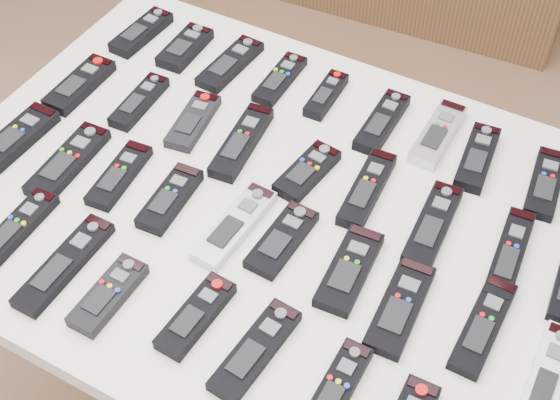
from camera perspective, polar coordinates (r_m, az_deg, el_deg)
The scene contains 35 objects.
ground at distance 2.06m, azimuth -3.79°, elevation -13.71°, with size 4.00×4.00×0.00m, color brown.
table at distance 1.42m, azimuth 0.00°, elevation -2.08°, with size 1.25×0.88×0.78m.
remote_0 at distance 1.77m, azimuth -10.10°, elevation 11.99°, with size 0.05×0.16×0.02m, color black.
remote_1 at distance 1.71m, azimuth -6.96°, elevation 11.01°, with size 0.06×0.14×0.02m, color black.
remote_2 at distance 1.66m, azimuth -3.67°, elevation 9.91°, with size 0.06×0.18×0.02m, color black.
remote_3 at distance 1.62m, azimuth -0.00°, elevation 8.84°, with size 0.05×0.16×0.02m, color black.
remote_4 at distance 1.58m, azimuth 3.40°, elevation 7.69°, with size 0.04×0.14×0.02m, color black.
remote_5 at distance 1.53m, azimuth 7.47°, elevation 5.67°, with size 0.05×0.17×0.02m, color black.
remote_6 at distance 1.52m, azimuth 11.48°, elevation 4.74°, with size 0.05×0.18×0.02m, color #B7B7BC.
remote_7 at distance 1.49m, azimuth 14.24°, elevation 3.02°, with size 0.05×0.17×0.02m, color black.
remote_8 at distance 1.48m, azimuth 18.84°, elevation 1.15°, with size 0.05×0.17×0.02m, color black.
remote_10 at distance 1.65m, azimuth -14.44°, elevation 8.19°, with size 0.06×0.17×0.02m, color black.
remote_11 at distance 1.59m, azimuth -10.25°, elevation 7.10°, with size 0.05×0.16×0.02m, color black.
remote_12 at distance 1.53m, azimuth -6.37°, elevation 5.76°, with size 0.05×0.15×0.02m, color black.
remote_13 at distance 1.48m, azimuth -2.82°, elevation 4.27°, with size 0.05×0.20×0.02m, color black.
remote_14 at distance 1.42m, azimuth 2.00°, elevation 2.08°, with size 0.06×0.15×0.02m, color black.
remote_15 at distance 1.40m, azimuth 6.38°, elevation 0.81°, with size 0.05×0.19×0.02m, color black.
remote_16 at distance 1.36m, azimuth 11.10°, elevation -1.83°, with size 0.05×0.19×0.02m, color black.
remote_17 at distance 1.36m, azimuth 16.42°, elevation -3.85°, with size 0.05×0.20×0.02m, color black.
remote_19 at distance 1.57m, azimuth -18.64°, elevation 4.38°, with size 0.06×0.17×0.02m, color black.
remote_20 at distance 1.49m, azimuth -15.24°, elevation 2.74°, with size 0.06×0.19×0.02m, color black.
remote_21 at distance 1.45m, azimuth -11.67°, elevation 1.80°, with size 0.05×0.16×0.02m, color black.
remote_22 at distance 1.39m, azimuth -8.05°, elevation 0.11°, with size 0.05×0.15×0.02m, color black.
remote_23 at distance 1.34m, azimuth -3.34°, elevation -1.86°, with size 0.05×0.19×0.02m, color #B7B7BC.
remote_24 at distance 1.32m, azimuth 0.15°, elevation -2.91°, with size 0.06×0.16×0.02m, color black.
remote_25 at distance 1.29m, azimuth 5.10°, elevation -5.09°, with size 0.06×0.17×0.02m, color black.
remote_26 at distance 1.25m, azimuth 8.78°, elevation -7.75°, with size 0.06×0.18×0.02m, color black.
remote_27 at distance 1.26m, azimuth 14.63°, elevation -8.90°, with size 0.05×0.19×0.02m, color black.
remote_28 at distance 1.24m, azimuth 18.90°, elevation -12.23°, with size 0.05×0.19×0.02m, color silver.
remote_30 at distance 1.41m, azimuth -18.78°, elevation -2.03°, with size 0.05×0.18×0.02m, color black.
remote_31 at distance 1.34m, azimuth -15.49°, elevation -4.54°, with size 0.05×0.21×0.02m, color black.
remote_32 at distance 1.28m, azimuth -12.44°, elevation -6.78°, with size 0.05×0.15×0.02m, color black.
remote_33 at distance 1.24m, azimuth -6.17°, elevation -8.40°, with size 0.05×0.16×0.02m, color black.
remote_34 at distance 1.20m, azimuth -1.81°, elevation -10.92°, with size 0.05×0.18×0.02m, color black.
remote_35 at distance 1.17m, azimuth 4.06°, elevation -13.77°, with size 0.05×0.17×0.02m, color black.
Camera 1 is at (0.58, -0.77, 1.82)m, focal length 50.00 mm.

